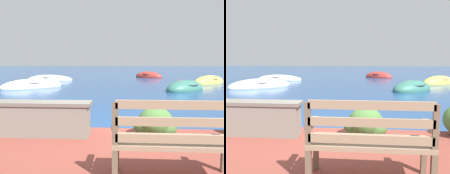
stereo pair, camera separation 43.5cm
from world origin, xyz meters
The scene contains 11 objects.
ground_plane centered at (0.00, 0.00, 0.00)m, with size 80.00×80.00×0.00m.
park_bench centered at (0.95, -2.03, 0.70)m, with size 1.34×0.48×0.93m.
stone_wall centered at (-1.02, -0.55, 0.52)m, with size 1.68×0.39×0.60m.
hedge_clump_left centered at (-0.79, -0.42, 0.44)m, with size 0.76×0.54×0.51m.
hedge_clump_centre centered at (0.92, -0.45, 0.44)m, with size 0.74×0.54×0.51m.
rowboat_nearest centered at (3.18, 7.34, 0.08)m, with size 2.53×2.42×0.88m.
rowboat_mid centered at (-4.51, 7.89, 0.07)m, with size 3.20×2.74×0.82m.
rowboat_far centered at (5.36, 10.66, 0.07)m, with size 2.67×2.44×0.85m.
rowboat_outer centered at (-4.91, 12.16, 0.06)m, with size 3.46×1.73×0.65m.
rowboat_distant centered at (2.07, 14.90, 0.07)m, with size 2.41×2.04×0.82m.
mooring_buoy centered at (3.43, 9.47, 0.08)m, with size 0.53×0.53×0.48m.
Camera 2 is at (0.88, -4.64, 1.57)m, focal length 40.00 mm.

